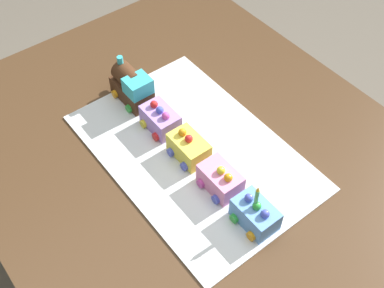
% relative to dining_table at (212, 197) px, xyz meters
% --- Properties ---
extents(dining_table, '(1.40, 1.00, 0.74)m').
position_rel_dining_table_xyz_m(dining_table, '(0.00, 0.00, 0.00)').
color(dining_table, '#4C331E').
rests_on(dining_table, ground).
extents(cake_board, '(0.60, 0.40, 0.00)m').
position_rel_dining_table_xyz_m(cake_board, '(-0.08, -0.00, 0.11)').
color(cake_board, silver).
rests_on(cake_board, dining_table).
extents(cake_locomotive, '(0.14, 0.08, 0.12)m').
position_rel_dining_table_xyz_m(cake_locomotive, '(-0.32, -0.02, 0.16)').
color(cake_locomotive, '#472816').
rests_on(cake_locomotive, cake_board).
extents(cake_car_caboose_lavender, '(0.10, 0.08, 0.07)m').
position_rel_dining_table_xyz_m(cake_car_caboose_lavender, '(-0.19, -0.02, 0.14)').
color(cake_car_caboose_lavender, '#AD84E0').
rests_on(cake_car_caboose_lavender, cake_board).
extents(cake_car_gondola_lemon, '(0.10, 0.08, 0.07)m').
position_rel_dining_table_xyz_m(cake_car_gondola_lemon, '(-0.07, -0.02, 0.14)').
color(cake_car_gondola_lemon, '#F4E04C').
rests_on(cake_car_gondola_lemon, cake_board).
extents(cake_car_tanker_bubblegum, '(0.10, 0.08, 0.07)m').
position_rel_dining_table_xyz_m(cake_car_tanker_bubblegum, '(0.04, -0.02, 0.14)').
color(cake_car_tanker_bubblegum, pink).
rests_on(cake_car_tanker_bubblegum, cake_board).
extents(cake_car_hopper_sky_blue, '(0.10, 0.08, 0.07)m').
position_rel_dining_table_xyz_m(cake_car_hopper_sky_blue, '(0.16, -0.02, 0.14)').
color(cake_car_hopper_sky_blue, '#669EEA').
rests_on(cake_car_hopper_sky_blue, cake_board).
extents(birthday_candle, '(0.01, 0.01, 0.05)m').
position_rel_dining_table_xyz_m(birthday_candle, '(0.16, -0.02, 0.21)').
color(birthday_candle, '#66D872').
rests_on(birthday_candle, cake_car_hopper_sky_blue).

